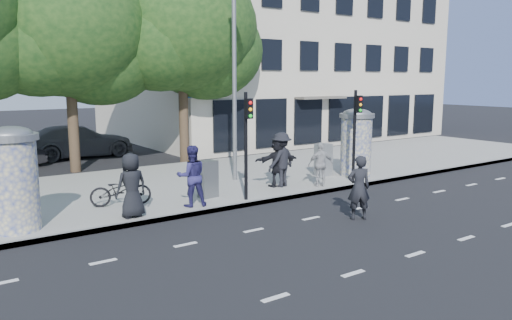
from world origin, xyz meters
TOP-DOWN VIEW (x-y plane):
  - ground at (0.00, 0.00)m, footprint 120.00×120.00m
  - sidewalk at (0.00, 7.50)m, footprint 40.00×8.00m
  - curb at (0.00, 3.55)m, footprint 40.00×0.10m
  - lane_dash_near at (0.00, -2.20)m, footprint 32.00×0.12m
  - lane_dash_far at (0.00, 1.40)m, footprint 32.00×0.12m
  - ad_column_left at (-7.20, 4.50)m, footprint 1.36×1.36m
  - ad_column_right at (5.20, 4.70)m, footprint 1.36×1.36m
  - traffic_pole_near at (-0.60, 3.79)m, footprint 0.22×0.31m
  - traffic_pole_far at (4.20, 3.79)m, footprint 0.22×0.31m
  - street_lamp at (0.80, 6.63)m, footprint 0.25×0.93m
  - tree_near_left at (-3.50, 12.70)m, footprint 6.80×6.80m
  - tree_center at (1.50, 12.30)m, footprint 7.00×7.00m
  - building at (12.00, 19.99)m, footprint 20.30×15.85m
  - ped_a at (-4.33, 3.95)m, footprint 0.93×0.66m
  - ped_c at (-2.40, 4.09)m, footprint 1.05×0.91m
  - ped_d at (1.52, 4.76)m, footprint 1.40×1.02m
  - ped_e at (2.69, 3.98)m, footprint 1.06×0.85m
  - ped_f at (1.44, 4.84)m, footprint 1.72×0.86m
  - man_road at (1.05, 0.58)m, footprint 0.80×0.69m
  - bicycle at (-4.14, 5.38)m, footprint 1.09×1.91m
  - cabinet_left at (-1.44, 4.82)m, footprint 0.62×0.48m
  - cabinet_right at (4.10, 5.38)m, footprint 0.64×0.49m
  - car_right at (-2.25, 16.78)m, footprint 2.42×5.65m

SIDE VIEW (x-z plane):
  - ground at x=0.00m, z-range 0.00..0.00m
  - lane_dash_near at x=0.00m, z-range 0.00..0.01m
  - lane_dash_far at x=0.00m, z-range 0.00..0.01m
  - sidewalk at x=0.00m, z-range 0.00..0.15m
  - curb at x=0.00m, z-range -0.01..0.15m
  - bicycle at x=-4.14m, z-range 0.15..1.10m
  - cabinet_left at x=-1.44m, z-range 0.15..1.35m
  - cabinet_right at x=4.10m, z-range 0.15..1.42m
  - car_right at x=-2.25m, z-range 0.00..1.62m
  - man_road at x=1.05m, z-range 0.00..1.84m
  - ped_e at x=2.69m, z-range 0.15..1.74m
  - ped_f at x=1.44m, z-range 0.15..1.93m
  - ped_a at x=-4.33m, z-range 0.15..1.96m
  - ped_c at x=-2.40m, z-range 0.15..2.00m
  - ped_d at x=1.52m, z-range 0.15..2.10m
  - ad_column_left at x=-7.20m, z-range 0.21..2.86m
  - ad_column_right at x=5.20m, z-range 0.21..2.86m
  - traffic_pole_near at x=-0.60m, z-range 0.53..3.93m
  - traffic_pole_far at x=4.20m, z-range 0.53..3.93m
  - street_lamp at x=0.80m, z-range 0.79..8.79m
  - building at x=12.00m, z-range -0.01..11.99m
  - tree_near_left at x=-3.50m, z-range 1.58..10.55m
  - tree_center at x=1.50m, z-range 1.66..10.96m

